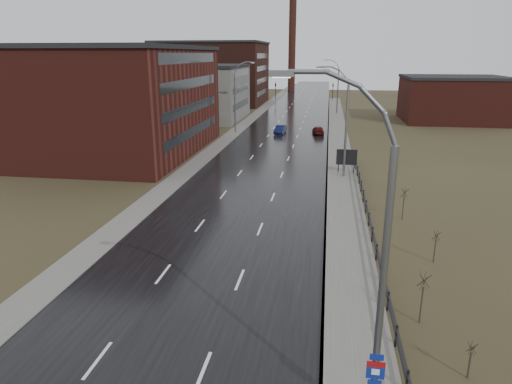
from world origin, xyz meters
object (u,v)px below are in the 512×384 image
(streetlight_main, at_px, (373,271))
(car_far, at_px, (318,130))
(billboard, at_px, (347,158))
(car_near, at_px, (280,130))

(streetlight_main, bearing_deg, car_far, 92.81)
(car_far, bearing_deg, streetlight_main, 84.94)
(billboard, bearing_deg, car_near, 111.45)
(billboard, height_order, car_near, billboard)
(car_far, bearing_deg, billboard, 90.33)
(streetlight_main, relative_size, car_near, 2.98)
(streetlight_main, height_order, car_far, streetlight_main)
(streetlight_main, distance_m, car_near, 61.16)
(streetlight_main, height_order, car_near, streetlight_main)
(billboard, xyz_separation_m, car_far, (-3.60, 24.97, -1.13))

